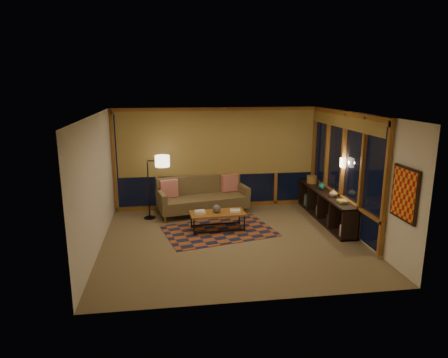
{
  "coord_description": "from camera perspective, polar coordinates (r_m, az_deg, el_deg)",
  "views": [
    {
      "loc": [
        -1.31,
        -7.97,
        3.3
      ],
      "look_at": [
        -0.12,
        0.36,
        1.28
      ],
      "focal_mm": 32.0,
      "sensor_mm": 36.0,
      "label": 1
    }
  ],
  "objects": [
    {
      "name": "ceiling",
      "position": [
        8.1,
        1.22,
        9.23
      ],
      "size": [
        5.5,
        5.0,
        0.01
      ],
      "primitive_type": "cube",
      "color": "silver",
      "rests_on": "walls"
    },
    {
      "name": "bookshelf",
      "position": [
        10.17,
        14.22,
        -3.76
      ],
      "size": [
        0.4,
        2.86,
        0.71
      ],
      "primitive_type": null,
      "color": "#34221A",
      "rests_on": "floor"
    },
    {
      "name": "walls",
      "position": [
        8.31,
        1.17,
        -0.1
      ],
      "size": [
        5.51,
        5.01,
        2.7
      ],
      "color": "white",
      "rests_on": "floor"
    },
    {
      "name": "book_stack_a",
      "position": [
        9.11,
        -3.46,
        -4.76
      ],
      "size": [
        0.24,
        0.2,
        0.06
      ],
      "primitive_type": null,
      "rotation": [
        0.0,
        0.0,
        0.15
      ],
      "color": "white",
      "rests_on": "coffee_table"
    },
    {
      "name": "ceramic_pot",
      "position": [
        9.16,
        -1.05,
        -4.23
      ],
      "size": [
        0.22,
        0.22,
        0.19
      ],
      "primitive_type": "sphere",
      "rotation": [
        0.0,
        0.0,
        0.19
      ],
      "color": "black",
      "rests_on": "coffee_table"
    },
    {
      "name": "window_wall_back",
      "position": [
        10.66,
        -0.93,
        2.93
      ],
      "size": [
        5.3,
        0.16,
        2.6
      ],
      "primitive_type": null,
      "color": "#9D6725",
      "rests_on": "walls"
    },
    {
      "name": "pillow_right",
      "position": [
        10.7,
        0.84,
        -0.65
      ],
      "size": [
        0.47,
        0.26,
        0.45
      ],
      "primitive_type": null,
      "rotation": [
        0.0,
        0.0,
        0.27
      ],
      "color": "#B8100C",
      "rests_on": "sofa"
    },
    {
      "name": "wall_art",
      "position": [
        7.55,
        24.37,
        -1.93
      ],
      "size": [
        0.06,
        0.74,
        0.94
      ],
      "primitive_type": null,
      "color": "red",
      "rests_on": "walls"
    },
    {
      "name": "pillow_left",
      "position": [
        10.24,
        -7.85,
        -1.43
      ],
      "size": [
        0.47,
        0.24,
        0.44
      ],
      "primitive_type": null,
      "rotation": [
        0.0,
        0.0,
        0.22
      ],
      "color": "#B8100C",
      "rests_on": "sofa"
    },
    {
      "name": "teal_bowl",
      "position": [
        10.29,
        13.81,
        -0.99
      ],
      "size": [
        0.2,
        0.2,
        0.17
      ],
      "primitive_type": "sphere",
      "rotation": [
        0.0,
        0.0,
        0.19
      ],
      "color": "#1A6A69",
      "rests_on": "bookshelf"
    },
    {
      "name": "area_rug",
      "position": [
        9.24,
        -0.71,
        -7.41
      ],
      "size": [
        2.72,
        2.12,
        0.01
      ],
      "primitive_type": "cube",
      "rotation": [
        0.0,
        0.0,
        0.23
      ],
      "color": "#9C4B23",
      "rests_on": "floor"
    },
    {
      "name": "basket",
      "position": [
        10.88,
        12.43,
        -0.06
      ],
      "size": [
        0.29,
        0.29,
        0.2
      ],
      "primitive_type": "cylinder",
      "rotation": [
        0.0,
        0.0,
        -0.12
      ],
      "color": "#A8823F",
      "rests_on": "bookshelf"
    },
    {
      "name": "vase",
      "position": [
        9.65,
        15.36,
        -1.94
      ],
      "size": [
        0.19,
        0.19,
        0.2
      ],
      "primitive_type": "imported",
      "rotation": [
        0.0,
        0.0,
        -0.0
      ],
      "color": "tan",
      "rests_on": "bookshelf"
    },
    {
      "name": "coffee_table",
      "position": [
        9.25,
        -0.93,
        -6.03
      ],
      "size": [
        1.3,
        0.66,
        0.42
      ],
      "primitive_type": null,
      "rotation": [
        0.0,
        0.0,
        0.07
      ],
      "color": "#9D6725",
      "rests_on": "floor"
    },
    {
      "name": "floor_lamp",
      "position": [
        10.04,
        -10.75,
        -1.14
      ],
      "size": [
        0.6,
        0.46,
        1.61
      ],
      "primitive_type": null,
      "rotation": [
        0.0,
        0.0,
        -0.21
      ],
      "color": "black",
      "rests_on": "floor"
    },
    {
      "name": "floor",
      "position": [
        8.72,
        1.13,
        -8.75
      ],
      "size": [
        5.5,
        5.0,
        0.01
      ],
      "primitive_type": "cube",
      "color": "#866F52",
      "rests_on": "ground"
    },
    {
      "name": "book_stack_b",
      "position": [
        9.23,
        1.61,
        -4.54
      ],
      "size": [
        0.27,
        0.23,
        0.05
      ],
      "primitive_type": null,
      "rotation": [
        0.0,
        0.0,
        -0.09
      ],
      "color": "white",
      "rests_on": "coffee_table"
    },
    {
      "name": "wall_sconce",
      "position": [
        9.45,
        16.61,
        2.24
      ],
      "size": [
        0.12,
        0.18,
        0.22
      ],
      "primitive_type": null,
      "color": "#FDE1B9",
      "rests_on": "walls"
    },
    {
      "name": "shelf_book_stack",
      "position": [
        9.24,
        16.55,
        -3.14
      ],
      "size": [
        0.17,
        0.23,
        0.07
      ],
      "primitive_type": null,
      "rotation": [
        0.0,
        0.0,
        0.05
      ],
      "color": "white",
      "rests_on": "bookshelf"
    },
    {
      "name": "sofa",
      "position": [
        10.33,
        -3.02,
        -2.47
      ],
      "size": [
        2.41,
        1.36,
        0.93
      ],
      "primitive_type": null,
      "rotation": [
        0.0,
        0.0,
        0.2
      ],
      "color": "brown",
      "rests_on": "floor"
    },
    {
      "name": "window_wall_right",
      "position": [
        9.65,
        16.49,
        1.26
      ],
      "size": [
        0.16,
        3.7,
        2.6
      ],
      "primitive_type": null,
      "color": "#9D6725",
      "rests_on": "walls"
    }
  ]
}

